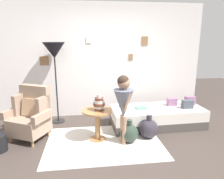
{
  "coord_description": "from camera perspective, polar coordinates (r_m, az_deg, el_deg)",
  "views": [
    {
      "loc": [
        -0.36,
        -2.94,
        1.81
      ],
      "look_at": [
        0.15,
        0.95,
        0.85
      ],
      "focal_mm": 33.53,
      "sensor_mm": 36.0,
      "label": 1
    }
  ],
  "objects": [
    {
      "name": "vase_striped",
      "position": [
        3.7,
        -3.53,
        -3.87
      ],
      "size": [
        0.21,
        0.21,
        0.29
      ],
      "color": "brown",
      "rests_on": "side_table"
    },
    {
      "name": "pillow_head",
      "position": [
        4.86,
        20.5,
        -2.86
      ],
      "size": [
        0.23,
        0.14,
        0.19
      ],
      "primitive_type": "cube",
      "rotation": [
        0.0,
        0.0,
        0.09
      ],
      "color": "gray",
      "rests_on": "daybed"
    },
    {
      "name": "pillow_mid",
      "position": [
        4.61,
        19.88,
        -3.79
      ],
      "size": [
        0.22,
        0.13,
        0.17
      ],
      "primitive_type": "cube",
      "rotation": [
        0.0,
        0.0,
        0.03
      ],
      "color": "#474C56",
      "rests_on": "daybed"
    },
    {
      "name": "book_on_daybed",
      "position": [
        4.37,
        7.99,
        -5.0
      ],
      "size": [
        0.23,
        0.17,
        0.03
      ],
      "primitive_type": "cube",
      "rotation": [
        0.0,
        0.0,
        -0.03
      ],
      "color": "#5DA682",
      "rests_on": "daybed"
    },
    {
      "name": "gallery_wall",
      "position": [
        4.93,
        -3.27,
        7.8
      ],
      "size": [
        4.8,
        0.12,
        2.6
      ],
      "color": "silver",
      "rests_on": "ground"
    },
    {
      "name": "daybed",
      "position": [
        4.55,
        12.15,
        -7.26
      ],
      "size": [
        1.92,
        0.86,
        0.4
      ],
      "color": "#4C4742",
      "rests_on": "ground"
    },
    {
      "name": "armchair",
      "position": [
        4.14,
        -21.22,
        -6.53
      ],
      "size": [
        0.9,
        0.82,
        0.97
      ],
      "color": "tan",
      "rests_on": "ground"
    },
    {
      "name": "demijohn_far",
      "position": [
        4.01,
        9.95,
        -10.4
      ],
      "size": [
        0.36,
        0.36,
        0.44
      ],
      "color": "#332D38",
      "rests_on": "ground"
    },
    {
      "name": "demijohn_near",
      "position": [
        3.81,
        4.71,
        -11.74
      ],
      "size": [
        0.33,
        0.33,
        0.42
      ],
      "color": "#2D3D33",
      "rests_on": "ground"
    },
    {
      "name": "pillow_back",
      "position": [
        4.7,
        16.01,
        -3.26
      ],
      "size": [
        0.2,
        0.13,
        0.16
      ],
      "primitive_type": "cube",
      "rotation": [
        0.0,
        0.0,
        0.04
      ],
      "color": "gray",
      "rests_on": "daybed"
    },
    {
      "name": "rug",
      "position": [
        3.84,
        -2.2,
        -14.27
      ],
      "size": [
        2.02,
        1.43,
        0.01
      ],
      "primitive_type": "cube",
      "color": "silver",
      "rests_on": "ground"
    },
    {
      "name": "ground_plane",
      "position": [
        3.47,
        -0.45,
        -17.7
      ],
      "size": [
        12.0,
        12.0,
        0.0
      ],
      "primitive_type": "plane",
      "color": "#423833"
    },
    {
      "name": "floor_lamp",
      "position": [
        4.55,
        -15.49,
        9.64
      ],
      "size": [
        0.46,
        0.46,
        1.74
      ],
      "color": "black",
      "rests_on": "ground"
    },
    {
      "name": "side_table",
      "position": [
        3.8,
        -3.98,
        -7.96
      ],
      "size": [
        0.55,
        0.55,
        0.57
      ],
      "color": "#9E7042",
      "rests_on": "ground"
    },
    {
      "name": "person_child",
      "position": [
        3.53,
        3.16,
        -3.01
      ],
      "size": [
        0.34,
        0.34,
        1.22
      ],
      "color": "#A37A60",
      "rests_on": "ground"
    }
  ]
}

